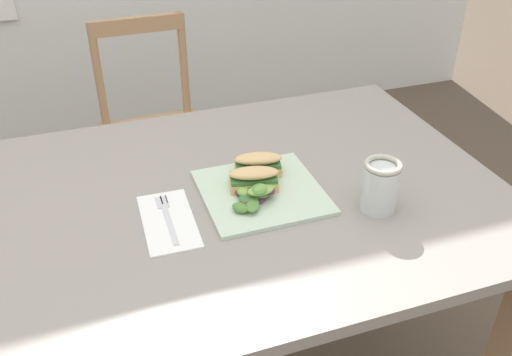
{
  "coord_description": "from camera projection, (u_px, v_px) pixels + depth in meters",
  "views": [
    {
      "loc": [
        -0.14,
        -0.87,
        1.48
      ],
      "look_at": [
        0.23,
        0.18,
        0.76
      ],
      "focal_mm": 38.63,
      "sensor_mm": 36.0,
      "label": 1
    }
  ],
  "objects": [
    {
      "name": "dining_table",
      "position": [
        213.0,
        234.0,
        1.36
      ],
      "size": [
        1.4,
        0.92,
        0.74
      ],
      "color": "gray",
      "rests_on": "ground"
    },
    {
      "name": "chair_wooden_far",
      "position": [
        155.0,
        132.0,
        2.19
      ],
      "size": [
        0.41,
        0.41,
        0.87
      ],
      "color": "tan",
      "rests_on": "ground"
    },
    {
      "name": "plate_lunch",
      "position": [
        262.0,
        192.0,
        1.31
      ],
      "size": [
        0.28,
        0.28,
        0.01
      ],
      "primitive_type": "cube",
      "color": "beige",
      "rests_on": "dining_table"
    },
    {
      "name": "sandwich_half_front",
      "position": [
        254.0,
        178.0,
        1.3
      ],
      "size": [
        0.12,
        0.08,
        0.06
      ],
      "color": "#DBB270",
      "rests_on": "plate_lunch"
    },
    {
      "name": "sandwich_half_back",
      "position": [
        258.0,
        164.0,
        1.35
      ],
      "size": [
        0.12,
        0.08,
        0.06
      ],
      "color": "#DBB270",
      "rests_on": "plate_lunch"
    },
    {
      "name": "salad_mixed_greens",
      "position": [
        255.0,
        194.0,
        1.26
      ],
      "size": [
        0.13,
        0.12,
        0.04
      ],
      "color": "#602D47",
      "rests_on": "plate_lunch"
    },
    {
      "name": "napkin_folded",
      "position": [
        170.0,
        221.0,
        1.22
      ],
      "size": [
        0.12,
        0.23,
        0.0
      ],
      "primitive_type": "cube",
      "rotation": [
        0.0,
        0.0,
        -0.03
      ],
      "color": "white",
      "rests_on": "dining_table"
    },
    {
      "name": "fork_on_napkin",
      "position": [
        168.0,
        215.0,
        1.23
      ],
      "size": [
        0.03,
        0.19,
        0.0
      ],
      "color": "silver",
      "rests_on": "napkin_folded"
    },
    {
      "name": "mason_jar_iced_tea",
      "position": [
        380.0,
        188.0,
        1.23
      ],
      "size": [
        0.08,
        0.08,
        0.12
      ],
      "color": "#C67528",
      "rests_on": "dining_table"
    }
  ]
}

